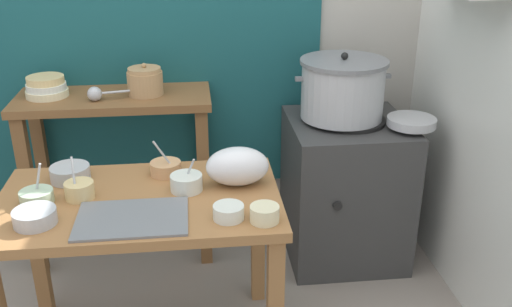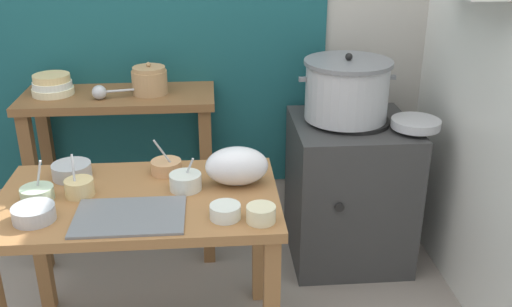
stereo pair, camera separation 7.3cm
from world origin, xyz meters
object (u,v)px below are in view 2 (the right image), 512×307
steamer_pot (347,90)px  prep_bowl_3 (79,187)px  stove_block (349,190)px  prep_bowl_6 (72,170)px  bowl_stack_enamel (52,85)px  prep_bowl_7 (225,211)px  prep_bowl_4 (186,181)px  back_shelf_table (122,135)px  prep_table (140,221)px  serving_tray (130,216)px  wide_pan (416,123)px  ladle (102,92)px  prep_bowl_0 (166,166)px  prep_bowl_2 (261,213)px  clay_pot (150,80)px  prep_bowl_5 (34,213)px  prep_bowl_1 (37,193)px  plastic_bag (237,166)px

steamer_pot → prep_bowl_3: steamer_pot is taller
stove_block → prep_bowl_6: 1.42m
bowl_stack_enamel → prep_bowl_7: (0.82, -1.00, -0.20)m
prep_bowl_4 → prep_bowl_6: 0.50m
back_shelf_table → prep_bowl_7: size_ratio=8.48×
back_shelf_table → prep_bowl_6: back_shelf_table is taller
prep_table → prep_bowl_3: size_ratio=6.55×
prep_table → steamer_pot: size_ratio=2.28×
serving_tray → wide_pan: wide_pan is taller
prep_bowl_4 → prep_bowl_7: bearing=-58.6°
ladle → prep_bowl_6: (-0.06, -0.50, -0.18)m
prep_bowl_0 → back_shelf_table: bearing=115.3°
prep_bowl_2 → stove_block: bearing=58.1°
back_shelf_table → wide_pan: 1.48m
serving_tray → prep_bowl_3: (-0.21, 0.19, 0.03)m
serving_tray → prep_bowl_0: bearing=73.7°
wide_pan → prep_bowl_6: 1.60m
back_shelf_table → prep_bowl_2: size_ratio=9.02×
stove_block → clay_pot: (-1.01, 0.13, 0.58)m
clay_pot → bowl_stack_enamel: size_ratio=0.86×
bowl_stack_enamel → ladle: size_ratio=0.72×
back_shelf_table → prep_bowl_6: 0.60m
bowl_stack_enamel → prep_bowl_7: 1.31m
prep_bowl_4 → clay_pot: bearing=104.7°
prep_bowl_5 → prep_bowl_7: bearing=-3.3°
prep_bowl_4 → prep_bowl_1: bearing=-175.7°
steamer_pot → prep_bowl_2: size_ratio=4.53×
steamer_pot → prep_bowl_4: (-0.78, -0.62, -0.17)m
bowl_stack_enamel → wide_pan: 1.79m
prep_bowl_3 → prep_bowl_5: (-0.13, -0.18, -0.01)m
stove_block → clay_pot: size_ratio=4.45×
prep_table → clay_pot: size_ratio=6.27×
stove_block → serving_tray: 1.35m
serving_tray → stove_block: bearing=38.5°
ladle → prep_bowl_1: ladle is taller
steamer_pot → back_shelf_table: bearing=174.5°
back_shelf_table → prep_bowl_5: 0.95m
stove_block → prep_bowl_3: (-1.23, -0.62, 0.37)m
prep_bowl_1 → prep_bowl_3: size_ratio=0.99×
ladle → prep_bowl_0: bearing=-56.1°
bowl_stack_enamel → plastic_bag: bowl_stack_enamel is taller
clay_pot → prep_bowl_7: (0.34, -0.97, -0.22)m
ladle → prep_bowl_0: (0.33, -0.49, -0.18)m
back_shelf_table → wide_pan: size_ratio=4.05×
wide_pan → prep_bowl_1: prep_bowl_1 is taller
prep_bowl_4 → serving_tray: bearing=-132.4°
clay_pot → prep_bowl_1: clay_pot is taller
prep_bowl_2 → prep_bowl_0: bearing=129.6°
prep_bowl_0 → prep_bowl_6: bearing=-178.2°
prep_bowl_1 → bowl_stack_enamel: bearing=97.6°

